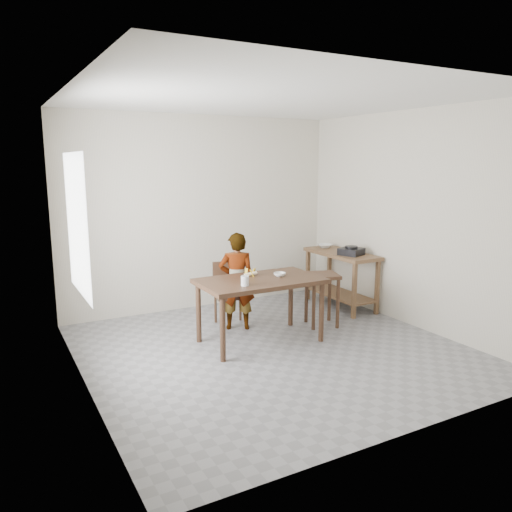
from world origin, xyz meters
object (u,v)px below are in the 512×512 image
dining_table (260,311)px  prep_counter (341,279)px  child (237,281)px  dining_chair (231,295)px  stool (322,300)px

dining_table → prep_counter: bearing=22.1°
dining_table → child: child is taller
child → dining_chair: size_ratio=1.52×
child → dining_chair: child is taller
child → dining_chair: 0.25m
prep_counter → child: (-1.75, -0.15, 0.21)m
dining_table → prep_counter: prep_counter is taller
dining_table → stool: dining_table is taller
child → stool: bearing=-177.7°
prep_counter → stool: prep_counter is taller
dining_table → dining_chair: size_ratio=1.74×
dining_table → prep_counter: size_ratio=1.17×
dining_table → dining_chair: (-0.04, 0.69, 0.03)m
stool → child: bearing=158.2°
dining_table → prep_counter: (1.72, 0.70, 0.03)m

